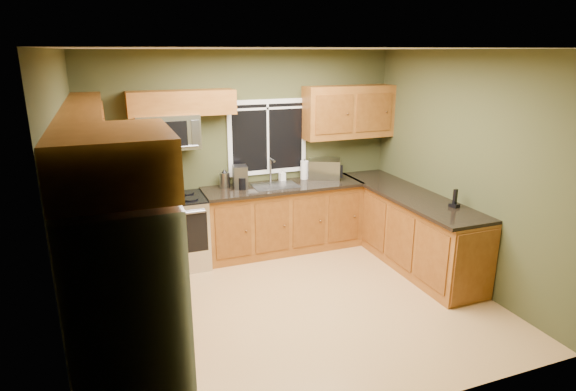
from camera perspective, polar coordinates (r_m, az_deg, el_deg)
floor at (r=5.44m, az=0.85°, el=-12.75°), size 4.20×4.20×0.00m
ceiling at (r=4.73m, az=0.99°, el=17.01°), size 4.20×4.20×0.00m
back_wall at (r=6.57m, az=-4.95°, el=5.04°), size 4.20×0.00×4.20m
front_wall at (r=3.41m, az=12.31°, el=-6.65°), size 4.20×0.00×4.20m
left_wall at (r=4.60m, az=-24.17°, el=-1.56°), size 0.00×3.60×3.60m
right_wall at (r=6.00m, az=19.91°, el=2.95°), size 0.00×3.60×3.60m
window at (r=6.61m, az=-2.43°, el=6.94°), size 1.12×0.03×1.02m
base_cabinets_left at (r=5.35m, az=-19.58°, el=-8.89°), size 0.60×2.65×0.90m
countertop_left at (r=5.18m, az=-19.81°, el=-4.15°), size 0.65×2.65×0.04m
base_cabinets_back at (r=6.67m, az=-0.60°, el=-2.77°), size 2.17×0.60×0.90m
countertop_back at (r=6.50m, az=-0.54°, el=1.07°), size 2.17×0.65×0.04m
base_cabinets_peninsula at (r=6.48m, az=14.01°, el=-3.87°), size 0.60×2.52×0.90m
countertop_peninsula at (r=6.33m, az=14.09°, el=0.11°), size 0.65×2.50×0.04m
upper_cabinets_left at (r=4.94m, az=-22.74°, el=5.91°), size 0.33×2.65×0.72m
upper_cabinets_back_left at (r=6.13m, az=-12.47°, el=10.68°), size 1.30×0.33×0.30m
upper_cabinets_back_right at (r=6.88m, az=7.19°, el=9.80°), size 1.30×0.33×0.72m
upper_cabinet_over_fridge at (r=3.16m, az=-20.09°, el=3.85°), size 0.72×0.90×0.38m
refrigerator at (r=3.57m, az=-18.22°, el=-14.10°), size 0.74×0.90×1.80m
range at (r=6.31m, az=-13.12°, el=-4.22°), size 0.76×0.69×0.94m
microwave at (r=6.11m, az=-14.09°, el=7.33°), size 0.76×0.41×0.42m
sink at (r=6.47m, az=-1.55°, el=1.28°), size 0.60×0.42×0.36m
toaster_oven at (r=6.84m, az=4.31°, el=3.17°), size 0.53×0.49×0.27m
coffee_maker at (r=6.35m, az=-5.67°, el=2.11°), size 0.21×0.26×0.30m
kettle at (r=6.41m, az=-7.52°, el=1.94°), size 0.18×0.18×0.25m
paper_towel_roll at (r=6.79m, az=1.97°, el=3.05°), size 0.14×0.14×0.29m
soap_bottle_a at (r=6.44m, az=-5.74°, el=2.24°), size 0.12×0.12×0.27m
soap_bottle_b at (r=6.70m, az=-0.69°, el=2.47°), size 0.09×0.09×0.17m
cordless_phone at (r=5.90m, az=19.14°, el=-0.69°), size 0.12×0.12×0.21m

